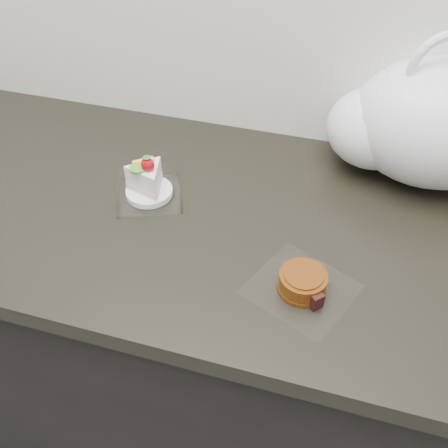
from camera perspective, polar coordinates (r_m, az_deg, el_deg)
The scene contains 4 objects.
counter at distance 1.33m, azimuth -2.79°, elevation -12.73°, with size 2.04×0.64×0.90m.
cake_tray at distance 1.02m, azimuth -8.63°, elevation 4.40°, with size 0.17×0.17×0.10m.
mooncake_wrap at distance 0.85m, azimuth 9.00°, elevation -6.76°, with size 0.21×0.20×0.04m.
plastic_bag at distance 1.08m, azimuth 21.97°, elevation 10.57°, with size 0.43×0.34×0.31m.
Camera 1 is at (0.27, 0.99, 1.56)m, focal length 40.00 mm.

